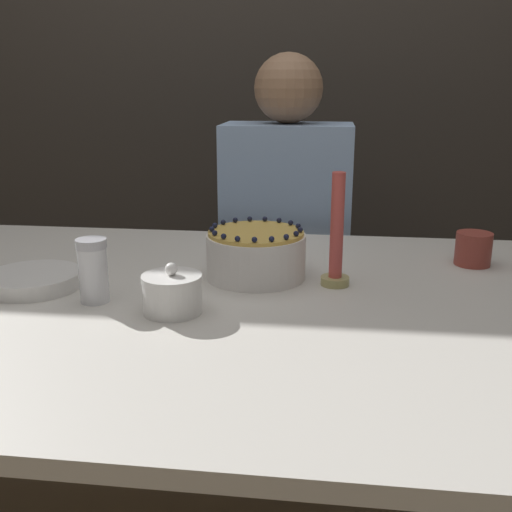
{
  "coord_description": "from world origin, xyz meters",
  "views": [
    {
      "loc": [
        0.28,
        -1.12,
        1.16
      ],
      "look_at": [
        0.12,
        0.15,
        0.79
      ],
      "focal_mm": 42.0,
      "sensor_mm": 36.0,
      "label": 1
    }
  ],
  "objects": [
    {
      "name": "person_man_blue_shirt",
      "position": [
        0.14,
        0.75,
        0.54
      ],
      "size": [
        0.4,
        0.34,
        1.24
      ],
      "rotation": [
        0.0,
        0.0,
        3.14
      ],
      "color": "#2D2D38",
      "rests_on": "ground_plane"
    },
    {
      "name": "wall_behind",
      "position": [
        0.0,
        1.4,
        1.3
      ],
      "size": [
        8.0,
        0.05,
        2.6
      ],
      "color": "#38332D",
      "rests_on": "ground_plane"
    },
    {
      "name": "cake",
      "position": [
        0.12,
        0.15,
        0.79
      ],
      "size": [
        0.22,
        0.22,
        0.12
      ],
      "color": "white",
      "rests_on": "dining_table"
    },
    {
      "name": "plate_stack",
      "position": [
        -0.34,
        0.02,
        0.76
      ],
      "size": [
        0.2,
        0.2,
        0.03
      ],
      "color": "white",
      "rests_on": "dining_table"
    },
    {
      "name": "dining_table",
      "position": [
        0.0,
        0.0,
        0.65
      ],
      "size": [
        1.69,
        1.1,
        0.74
      ],
      "color": "beige",
      "rests_on": "ground_plane"
    },
    {
      "name": "sugar_shaker",
      "position": [
        -0.18,
        -0.05,
        0.8
      ],
      "size": [
        0.06,
        0.06,
        0.13
      ],
      "color": "white",
      "rests_on": "dining_table"
    },
    {
      "name": "cup",
      "position": [
        0.62,
        0.3,
        0.78
      ],
      "size": [
        0.08,
        0.08,
        0.08
      ],
      "color": "#993D33",
      "rests_on": "dining_table"
    },
    {
      "name": "sugar_bowl",
      "position": [
        -0.01,
        -0.08,
        0.78
      ],
      "size": [
        0.11,
        0.11,
        0.1
      ],
      "color": "white",
      "rests_on": "dining_table"
    },
    {
      "name": "candle",
      "position": [
        0.29,
        0.11,
        0.84
      ],
      "size": [
        0.06,
        0.06,
        0.24
      ],
      "color": "tan",
      "rests_on": "dining_table"
    }
  ]
}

